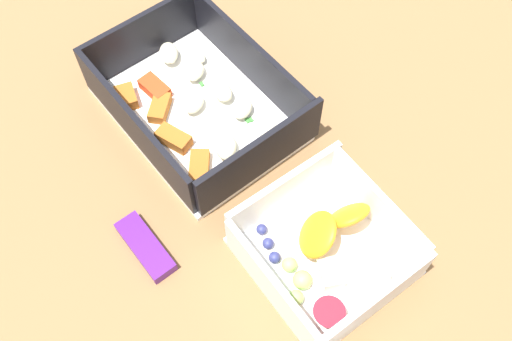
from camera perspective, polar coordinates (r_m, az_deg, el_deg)
The scene contains 4 objects.
table_surface at distance 58.53cm, azimuth -0.33°, elevation 0.09°, with size 80.00×80.00×2.00cm, color brown.
pasta_container at distance 59.82cm, azimuth -6.02°, elevation 6.76°, with size 22.03×17.05×6.55cm.
fruit_bowl at distance 51.75cm, azimuth 7.09°, elevation -8.10°, with size 14.37×13.76×5.35cm.
candy_bar at distance 53.97cm, azimuth -11.11°, elevation -7.56°, with size 7.00×2.40×1.20cm, color #51197A.
Camera 1 is at (-24.92, 15.82, 51.55)cm, focal length 39.61 mm.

